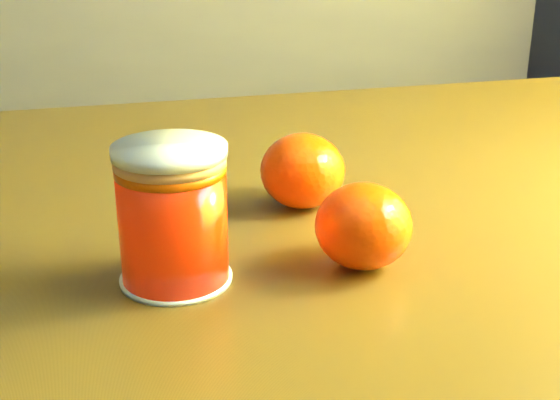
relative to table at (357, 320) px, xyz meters
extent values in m
cube|color=brown|center=(0.00, 0.00, 0.08)|extent=(1.08, 0.76, 0.04)
cylinder|color=red|center=(-0.16, -0.09, 0.14)|extent=(0.07, 0.07, 0.08)
cylinder|color=#E1985C|center=(-0.16, -0.09, 0.19)|extent=(0.07, 0.07, 0.01)
cylinder|color=silver|center=(-0.16, -0.09, 0.19)|extent=(0.07, 0.07, 0.00)
ellipsoid|color=#FF4505|center=(-0.03, -0.10, 0.13)|extent=(0.07, 0.07, 0.06)
ellipsoid|color=#FF4505|center=(-0.05, 0.02, 0.13)|extent=(0.07, 0.07, 0.06)
camera|label=1|loc=(-0.21, -0.54, 0.34)|focal=50.00mm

